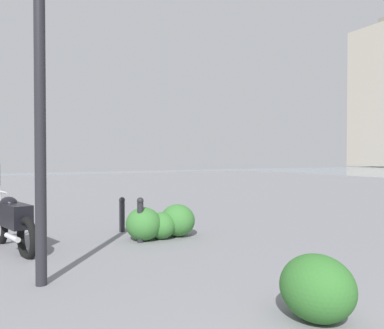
# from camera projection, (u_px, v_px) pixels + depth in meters

# --- Properties ---
(lamppost) EXTENTS (0.98, 0.28, 4.43)m
(lamppost) POSITION_uv_depth(u_px,v_px,m) (40.00, 56.00, 4.66)
(lamppost) COLOR #232328
(lamppost) RESTS_ON ground
(motorcycle) EXTENTS (2.13, 0.65, 1.06)m
(motorcycle) POSITION_uv_depth(u_px,v_px,m) (12.00, 221.00, 6.55)
(motorcycle) COLOR black
(motorcycle) RESTS_ON ground
(bollard_near) EXTENTS (0.13, 0.13, 0.87)m
(bollard_near) POSITION_uv_depth(u_px,v_px,m) (140.00, 219.00, 7.08)
(bollard_near) COLOR #232328
(bollard_near) RESTS_ON ground
(bollard_mid) EXTENTS (0.13, 0.13, 0.76)m
(bollard_mid) POSITION_uv_depth(u_px,v_px,m) (122.00, 214.00, 8.11)
(bollard_mid) COLOR #232328
(bollard_mid) RESTS_ON ground
(shrub_low) EXTENTS (0.76, 0.69, 0.65)m
(shrub_low) POSITION_uv_depth(u_px,v_px,m) (144.00, 224.00, 7.26)
(shrub_low) COLOR #387533
(shrub_low) RESTS_ON ground
(shrub_round) EXTENTS (0.62, 0.56, 0.53)m
(shrub_round) POSITION_uv_depth(u_px,v_px,m) (161.00, 226.00, 7.40)
(shrub_round) COLOR #387533
(shrub_round) RESTS_ON ground
(shrub_wide) EXTENTS (0.77, 0.70, 0.66)m
(shrub_wide) POSITION_uv_depth(u_px,v_px,m) (178.00, 220.00, 7.65)
(shrub_wide) COLOR #387533
(shrub_wide) RESTS_ON ground
(shrub_tall) EXTENTS (0.78, 0.70, 0.66)m
(shrub_tall) POSITION_uv_depth(u_px,v_px,m) (317.00, 288.00, 3.69)
(shrub_tall) COLOR #2D6628
(shrub_tall) RESTS_ON ground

